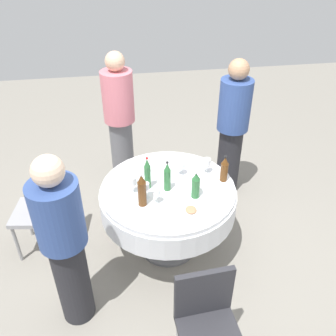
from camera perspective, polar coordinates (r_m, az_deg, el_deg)
ground_plane at (r=3.71m, az=0.00°, el=-12.13°), size 10.00×10.00×0.00m
dining_table at (r=3.31m, az=0.00°, el=-5.13°), size 1.23×1.23×0.74m
bottle_green_west at (r=3.05m, az=4.40°, el=-2.75°), size 0.07×0.07×0.26m
bottle_green_near at (r=3.13m, az=-3.26°, el=-0.93°), size 0.06×0.06×0.31m
bottle_brown_inner at (r=2.95m, az=-4.13°, el=-3.56°), size 0.07×0.07×0.31m
bottle_green_front at (r=3.11m, az=-0.11°, el=-1.41°), size 0.06×0.06×0.29m
bottle_brown_rear at (r=3.27m, az=8.88°, el=-0.19°), size 0.07×0.07×0.26m
wine_glass_front at (r=3.10m, az=-5.56°, el=-2.12°), size 0.07×0.07×0.16m
wine_glass_rear at (r=2.99m, az=-1.84°, el=-4.05°), size 0.06×0.06×0.14m
wine_glass_east at (r=3.36m, az=6.16°, el=0.74°), size 0.07×0.07×0.15m
wine_glass_south at (r=3.33m, az=2.09°, el=0.40°), size 0.07×0.07×0.14m
wine_glass_outer at (r=3.04m, az=-3.53°, el=-3.05°), size 0.06×0.06×0.15m
plate_outer at (r=2.96m, az=3.64°, el=-6.80°), size 0.23×0.23×0.04m
plate_right at (r=3.49m, az=-4.26°, el=0.35°), size 0.26×0.26×0.02m
spoon_near at (r=3.50m, az=2.28°, el=0.49°), size 0.14×0.14×0.00m
folded_napkin at (r=3.25m, az=5.51°, el=-2.58°), size 0.13×0.13×0.02m
person_west at (r=2.72m, az=-16.02°, el=-11.38°), size 0.34×0.34×1.54m
person_near at (r=4.01m, az=10.10°, el=6.22°), size 0.34×0.34×1.60m
person_inner at (r=4.09m, az=-7.60°, el=7.35°), size 0.34×0.34×1.63m
chair_east at (r=3.54m, az=-19.20°, el=-5.80°), size 0.46×0.46×0.87m
chair_south at (r=2.60m, az=6.19°, el=-22.68°), size 0.42×0.42×0.87m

